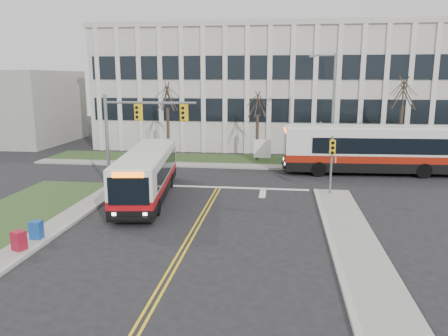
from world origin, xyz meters
TOP-DOWN VIEW (x-y plane):
  - ground at (0.00, 0.00)m, footprint 120.00×120.00m
  - sidewalk_west at (-7.00, -5.00)m, footprint 1.20×26.00m
  - sidewalk_east at (7.50, -5.00)m, footprint 2.00×26.00m
  - sidewalk_cross at (5.00, 15.20)m, footprint 44.00×1.60m
  - building_lawn at (5.00, 18.00)m, footprint 44.00×5.00m
  - office_building at (5.00, 30.00)m, footprint 40.00×16.00m
  - building_annex at (-26.00, 26.00)m, footprint 12.00×12.00m
  - mast_arm_signal at (-5.62, 7.16)m, footprint 6.11×0.38m
  - signal_pole_near at (7.20, 6.90)m, footprint 0.34×0.39m
  - signal_pole_far at (7.20, 15.40)m, footprint 0.34×0.39m
  - streetlight at (8.03, 16.20)m, footprint 2.15×0.25m
  - directory_sign at (2.50, 17.50)m, footprint 1.50×0.12m
  - tree_left at (-6.00, 18.00)m, footprint 1.80×1.80m
  - tree_mid at (2.00, 18.20)m, footprint 1.80×1.80m
  - tree_right at (14.00, 18.00)m, footprint 1.80×1.80m
  - bus_main at (-3.96, 5.03)m, footprint 3.77×11.06m
  - bus_cross at (11.13, 14.00)m, footprint 13.61×3.60m
  - newspaper_box_blue at (-6.80, -2.64)m, footprint 0.52×0.47m
  - newspaper_box_red at (-6.80, -3.99)m, footprint 0.62×0.59m

SIDE VIEW (x-z plane):
  - ground at x=0.00m, z-range 0.00..0.00m
  - building_lawn at x=5.00m, z-range 0.00..0.12m
  - sidewalk_west at x=-7.00m, z-range 0.00..0.14m
  - sidewalk_east at x=7.50m, z-range 0.00..0.14m
  - sidewalk_cross at x=5.00m, z-range 0.00..0.14m
  - newspaper_box_blue at x=-6.80m, z-range 0.00..0.95m
  - newspaper_box_red at x=-6.80m, z-range 0.00..0.95m
  - directory_sign at x=2.50m, z-range 0.17..2.17m
  - bus_main at x=-3.96m, z-range 0.00..2.89m
  - bus_cross at x=11.13m, z-range 0.00..3.59m
  - signal_pole_near at x=7.20m, z-range 0.60..4.40m
  - signal_pole_far at x=7.20m, z-range 0.60..4.40m
  - building_annex at x=-26.00m, z-range 0.00..8.00m
  - mast_arm_signal at x=-5.62m, z-range 1.16..7.36m
  - tree_mid at x=2.00m, z-range 1.47..8.29m
  - streetlight at x=8.03m, z-range 0.59..9.79m
  - tree_left at x=-6.00m, z-range 1.66..9.36m
  - tree_right at x=14.00m, z-range 1.78..10.03m
  - office_building at x=5.00m, z-range 0.00..12.00m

